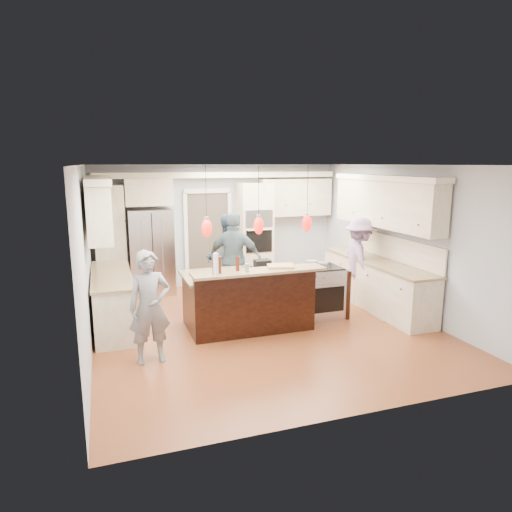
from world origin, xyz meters
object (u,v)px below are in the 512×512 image
Objects in this scene: person_bar_end at (150,307)px; person_far_left at (227,258)px; kitchen_island at (247,299)px; refrigerator at (151,252)px; island_range at (321,292)px.

person_far_left is (1.75, 2.41, 0.09)m from person_bar_end.
person_bar_end reaches higher than kitchen_island.
kitchen_island is at bearing -63.12° from refrigerator.
person_far_left is at bearing 133.57° from island_range.
kitchen_island is 2.28× the size of island_range.
island_range is 0.52× the size of person_far_left.
refrigerator is 2.91m from kitchen_island.
island_range is at bearing 122.66° from person_far_left.
person_bar_end is 0.90× the size of person_far_left.
refrigerator is 3.50m from person_bar_end.
island_range is 3.28m from person_bar_end.
refrigerator is at bearing 79.08° from person_bar_end.
person_far_left is at bearing -38.23° from refrigerator.
kitchen_island is 1.55m from person_far_left.
island_range is at bearing 3.08° from kitchen_island.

